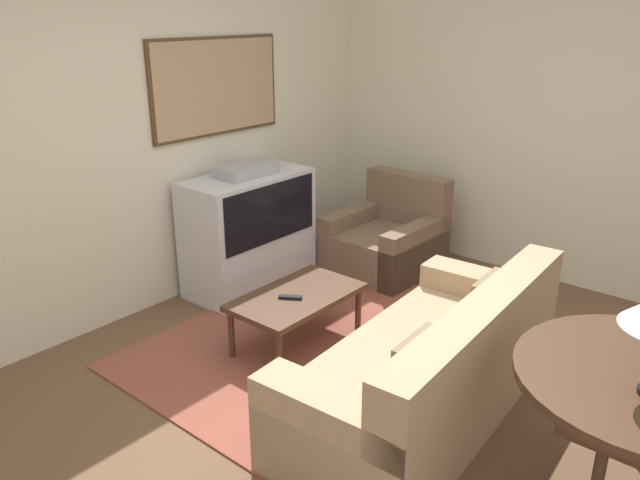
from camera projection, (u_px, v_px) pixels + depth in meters
name	position (u px, v px, depth m)	size (l,w,h in m)	color
ground_plane	(360.00, 406.00, 3.76)	(12.00, 12.00, 0.00)	brown
wall_back	(133.00, 139.00, 4.58)	(12.00, 0.10, 2.70)	beige
wall_right	(552.00, 124.00, 5.18)	(0.06, 12.00, 2.70)	beige
area_rug	(310.00, 336.00, 4.56)	(2.55, 1.75, 0.01)	brown
tv	(249.00, 230.00, 5.24)	(1.11, 0.54, 1.07)	silver
couch	(431.00, 370.00, 3.61)	(2.06, 0.99, 0.81)	tan
armchair	(387.00, 241.00, 5.66)	(0.91, 0.86, 0.84)	brown
coffee_table	(297.00, 300.00, 4.33)	(0.93, 0.55, 0.40)	#472D1E
remote	(290.00, 297.00, 4.24)	(0.12, 0.16, 0.02)	black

